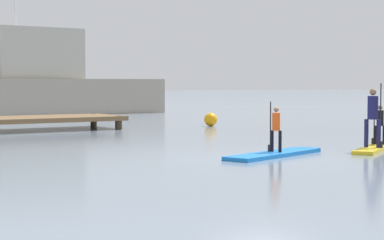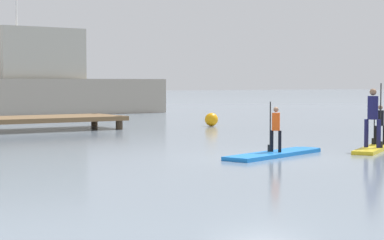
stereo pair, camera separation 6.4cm
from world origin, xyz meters
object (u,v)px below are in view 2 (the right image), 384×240
object	(u,v)px
paddler_child_solo	(276,126)
paddler_child_front	(380,122)
paddleboard_near	(275,154)
paddleboard_far	(375,148)
fishing_boat_white_large	(38,85)
paddler_adult	(373,114)
mooring_buoy_near	(211,119)

from	to	relation	value
paddler_child_solo	paddler_child_front	world-z (taller)	paddler_child_solo
paddler_child_solo	paddleboard_near	bearing A→B (deg)	-123.61
paddleboard_far	paddler_child_front	world-z (taller)	paddler_child_front
paddler_child_front	paddleboard_far	bearing A→B (deg)	-147.47
paddler_child_solo	paddler_child_front	xyz separation A→B (m)	(4.01, 0.11, -0.02)
paddleboard_near	fishing_boat_white_large	world-z (taller)	fishing_boat_white_large
paddler_child_solo	paddleboard_far	xyz separation A→B (m)	(3.36, -0.30, -0.72)
paddleboard_far	paddler_adult	xyz separation A→B (m)	(-0.26, -0.17, 0.99)
paddleboard_far	mooring_buoy_near	distance (m)	11.87
paddler_adult	fishing_boat_white_large	xyz separation A→B (m)	(0.35, 26.52, 0.70)
paddleboard_near	paddleboard_far	world-z (taller)	same
paddleboard_near	paddleboard_far	size ratio (longest dim) A/B	1.24
paddleboard_far	fishing_boat_white_large	xyz separation A→B (m)	(0.09, 26.35, 1.69)
paddleboard_far	mooring_buoy_near	xyz separation A→B (m)	(2.35, 11.63, 0.24)
fishing_boat_white_large	mooring_buoy_near	bearing A→B (deg)	-81.28
fishing_boat_white_large	paddler_child_solo	bearing A→B (deg)	-97.54
paddleboard_far	mooring_buoy_near	size ratio (longest dim) A/B	5.21
paddler_adult	paddleboard_far	bearing A→B (deg)	32.92
paddleboard_near	fishing_boat_white_large	size ratio (longest dim) A/B	0.25
paddler_child_front	mooring_buoy_near	distance (m)	11.35
paddler_child_solo	paddler_adult	bearing A→B (deg)	-8.55
paddler_child_solo	paddler_child_front	bearing A→B (deg)	1.62
paddler_child_solo	fishing_boat_white_large	size ratio (longest dim) A/B	0.09
paddleboard_far	paddler_child_front	distance (m)	1.04
paddleboard_far	mooring_buoy_near	bearing A→B (deg)	78.58
paddler_child_front	fishing_boat_white_large	size ratio (longest dim) A/B	0.08
fishing_boat_white_large	mooring_buoy_near	world-z (taller)	fishing_boat_white_large
mooring_buoy_near	fishing_boat_white_large	bearing A→B (deg)	98.72
mooring_buoy_near	paddler_child_solo	bearing A→B (deg)	-116.73
paddleboard_near	paddler_child_front	size ratio (longest dim) A/B	3.23
paddler_adult	fishing_boat_white_large	distance (m)	26.53
fishing_boat_white_large	paddleboard_far	bearing A→B (deg)	-90.20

